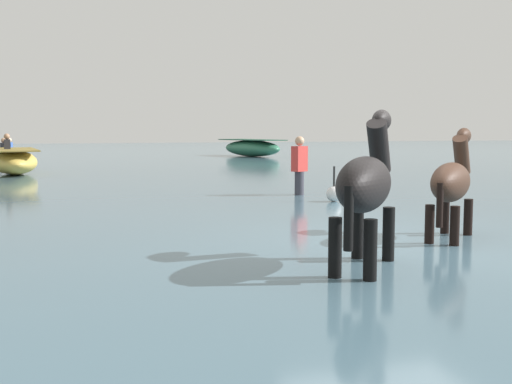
% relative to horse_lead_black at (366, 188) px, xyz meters
% --- Properties ---
extents(ground_plane, '(120.00, 120.00, 0.00)m').
position_rel_horse_lead_black_xyz_m(ground_plane, '(1.07, 1.15, -1.19)').
color(ground_plane, '#84755B').
extents(water_surface, '(90.00, 90.00, 0.37)m').
position_rel_horse_lead_black_xyz_m(water_surface, '(1.07, 11.15, -1.01)').
color(water_surface, '#476675').
rests_on(water_surface, ground).
extents(horse_lead_black, '(1.41, 1.65, 2.02)m').
position_rel_horse_lead_black_xyz_m(horse_lead_black, '(0.00, 0.00, 0.00)').
color(horse_lead_black, black).
rests_on(horse_lead_black, ground).
extents(horse_trailing_dark_bay, '(1.39, 1.38, 1.81)m').
position_rel_horse_lead_black_xyz_m(horse_trailing_dark_bay, '(1.86, 1.26, -0.12)').
color(horse_trailing_dark_bay, '#382319').
rests_on(horse_trailing_dark_bay, ground).
extents(boat_far_inshore, '(2.81, 4.33, 0.85)m').
position_rel_horse_lead_black_xyz_m(boat_far_inshore, '(6.36, 25.23, -0.39)').
color(boat_far_inshore, '#337556').
rests_on(boat_far_inshore, water_surface).
extents(boat_distant_east, '(1.59, 2.80, 1.06)m').
position_rel_horse_lead_black_xyz_m(boat_distant_east, '(-4.78, 20.42, -0.52)').
color(boat_distant_east, silver).
rests_on(boat_distant_east, water_surface).
extents(boat_near_port, '(1.72, 3.72, 1.26)m').
position_rel_horse_lead_black_xyz_m(boat_near_port, '(-4.30, 15.46, -0.43)').
color(boat_near_port, gold).
rests_on(boat_near_port, water_surface).
extents(person_onlooker_left, '(0.38, 0.33, 1.63)m').
position_rel_horse_lead_black_xyz_m(person_onlooker_left, '(1.94, 6.97, -0.32)').
color(person_onlooker_left, '#383842').
rests_on(person_onlooker_left, ground).
extents(channel_buoy, '(0.30, 0.30, 0.69)m').
position_rel_horse_lead_black_xyz_m(channel_buoy, '(2.13, 5.58, -0.66)').
color(channel_buoy, silver).
rests_on(channel_buoy, water_surface).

